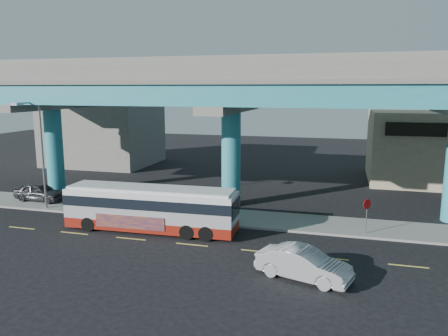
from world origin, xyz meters
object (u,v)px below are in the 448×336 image
(parked_car, at_px, (40,192))
(street_lamp, at_px, (36,140))
(stop_sign, at_px, (367,209))
(sedan, at_px, (303,264))
(transit_bus, at_px, (151,207))

(parked_car, relative_size, street_lamp, 0.53)
(street_lamp, relative_size, stop_sign, 3.69)
(sedan, xyz_separation_m, street_lamp, (-20.14, 6.72, 4.70))
(parked_car, bearing_deg, street_lamp, -138.28)
(street_lamp, bearing_deg, sedan, -18.46)
(transit_bus, relative_size, stop_sign, 5.10)
(parked_car, relative_size, stop_sign, 1.94)
(transit_bus, xyz_separation_m, stop_sign, (13.46, 2.67, 0.14))
(street_lamp, xyz_separation_m, stop_sign, (23.36, 0.76, -3.73))
(transit_bus, distance_m, parked_car, 12.54)
(sedan, relative_size, street_lamp, 0.60)
(transit_bus, bearing_deg, street_lamp, 167.49)
(parked_car, distance_m, street_lamp, 5.47)
(transit_bus, distance_m, stop_sign, 13.72)
(parked_car, bearing_deg, transit_bus, -107.19)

